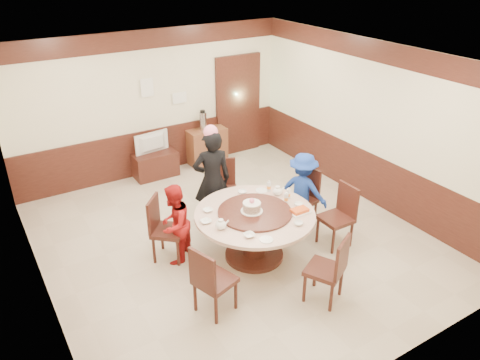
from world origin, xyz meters
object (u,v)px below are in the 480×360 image
person_standing (212,180)px  side_cabinet (207,146)px  banquet_table (255,226)px  birthday_cake (252,207)px  person_red (174,224)px  shrimp_platter (300,211)px  person_blue (302,191)px  tv_stand (155,165)px  television (153,143)px  thermos (203,121)px

person_standing → side_cabinet: bearing=-100.1°
banquet_table → birthday_cake: 0.32m
banquet_table → birthday_cake: size_ratio=5.48×
person_red → shrimp_platter: 1.79m
person_blue → tv_stand: 3.26m
banquet_table → person_blue: bearing=16.7°
person_blue → shrimp_platter: size_ratio=4.24×
person_standing → person_red: 1.08m
tv_stand → television: size_ratio=1.20×
birthday_cake → tv_stand: birthday_cake is taller
thermos → shrimp_platter: bearing=-95.9°
banquet_table → television: 3.31m
person_blue → shrimp_platter: person_blue is taller
person_standing → tv_stand: (-0.09, 2.22, -0.58)m
birthday_cake → television: bearing=92.6°
television → person_blue: bearing=107.2°
banquet_table → tv_stand: bearing=93.3°
side_cabinet → shrimp_platter: bearing=-97.1°
tv_stand → television: (0.00, 0.00, 0.45)m
side_cabinet → television: bearing=-178.5°
tv_stand → banquet_table: bearing=-86.7°
person_red → television: person_red is taller
person_red → thermos: person_red is taller
birthday_cake → side_cabinet: birthday_cake is taller
person_red → person_blue: person_blue is taller
side_cabinet → thermos: thermos is taller
tv_stand → person_standing: bearing=-87.7°
television → tv_stand: bearing=180.0°
thermos → television: bearing=-178.4°
person_standing → television: (-0.09, 2.22, -0.13)m
person_red → tv_stand: (0.82, 2.76, -0.35)m
banquet_table → television: television is taller
birthday_cake → side_cabinet: 3.50m
television → side_cabinet: size_ratio=0.88×
person_blue → birthday_cake: size_ratio=4.04×
tv_stand → side_cabinet: 1.19m
banquet_table → television: size_ratio=2.44×
banquet_table → birthday_cake: (-0.04, 0.02, 0.32)m
tv_stand → side_cabinet: side_cabinet is taller
person_red → thermos: (1.93, 2.79, 0.34)m
television → thermos: thermos is taller
person_red → side_cabinet: 3.44m
person_blue → thermos: (-0.22, 2.99, 0.30)m
banquet_table → person_standing: bearing=95.2°
person_standing → side_cabinet: (1.09, 2.25, -0.46)m
person_blue → tv_stand: bearing=-7.7°
birthday_cake → shrimp_platter: birthday_cake is taller
television → person_standing: bearing=85.3°
birthday_cake → side_cabinet: size_ratio=0.39×
birthday_cake → television: 3.29m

